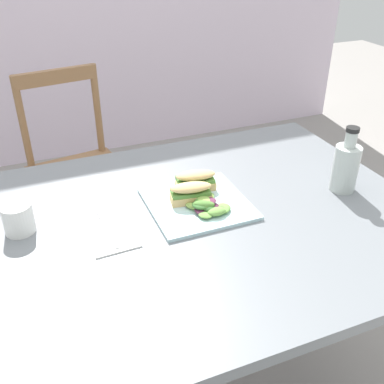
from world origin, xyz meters
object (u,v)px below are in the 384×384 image
(sandwich_half_front, at_px, (191,192))
(bottle_cold_brew, at_px, (345,169))
(chair_wooden_far, at_px, (78,170))
(sandwich_half_back, at_px, (196,180))
(cup_extra_side, at_px, (18,219))
(fork_on_napkin, at_px, (106,224))
(plate_lunch, at_px, (198,204))
(dining_table, at_px, (173,257))

(sandwich_half_front, distance_m, bottle_cold_brew, 0.44)
(chair_wooden_far, relative_size, sandwich_half_back, 7.30)
(bottle_cold_brew, bearing_deg, cup_extra_side, 171.43)
(sandwich_half_front, bearing_deg, fork_on_napkin, -176.97)
(sandwich_half_front, distance_m, cup_extra_side, 0.44)
(plate_lunch, bearing_deg, fork_on_napkin, -179.83)
(cup_extra_side, bearing_deg, sandwich_half_front, -5.61)
(plate_lunch, height_order, cup_extra_side, cup_extra_side)
(chair_wooden_far, bearing_deg, dining_table, -83.06)
(chair_wooden_far, bearing_deg, cup_extra_side, -106.44)
(sandwich_half_back, height_order, cup_extra_side, cup_extra_side)
(cup_extra_side, bearing_deg, chair_wooden_far, 73.56)
(plate_lunch, distance_m, cup_extra_side, 0.46)
(plate_lunch, xyz_separation_m, cup_extra_side, (-0.46, 0.06, 0.03))
(chair_wooden_far, relative_size, plate_lunch, 3.30)
(plate_lunch, bearing_deg, chair_wooden_far, 103.01)
(plate_lunch, xyz_separation_m, bottle_cold_brew, (0.42, -0.08, 0.06))
(dining_table, relative_size, sandwich_half_back, 11.33)
(sandwich_half_back, bearing_deg, plate_lunch, -108.25)
(sandwich_half_back, xyz_separation_m, cup_extra_side, (-0.48, -0.01, -0.00))
(dining_table, xyz_separation_m, sandwich_half_front, (0.08, 0.06, 0.15))
(bottle_cold_brew, bearing_deg, sandwich_half_back, 159.79)
(plate_lunch, relative_size, fork_on_napkin, 1.42)
(sandwich_half_back, distance_m, cup_extra_side, 0.48)
(fork_on_napkin, distance_m, bottle_cold_brew, 0.68)
(dining_table, relative_size, plate_lunch, 5.13)
(plate_lunch, height_order, sandwich_half_front, sandwich_half_front)
(bottle_cold_brew, bearing_deg, chair_wooden_far, 122.78)
(chair_wooden_far, distance_m, cup_extra_side, 0.94)
(dining_table, bearing_deg, fork_on_napkin, 163.37)
(bottle_cold_brew, bearing_deg, fork_on_napkin, 173.56)
(sandwich_half_front, xyz_separation_m, sandwich_half_back, (0.04, 0.06, 0.00))
(bottle_cold_brew, height_order, cup_extra_side, bottle_cold_brew)
(dining_table, bearing_deg, cup_extra_side, 163.99)
(fork_on_napkin, bearing_deg, sandwich_half_back, 14.20)
(sandwich_half_front, xyz_separation_m, fork_on_napkin, (-0.24, -0.01, -0.03))
(dining_table, bearing_deg, plate_lunch, 28.09)
(sandwich_half_front, bearing_deg, plate_lunch, -38.98)
(dining_table, height_order, cup_extra_side, cup_extra_side)
(dining_table, bearing_deg, sandwich_half_front, 38.28)
(sandwich_half_back, xyz_separation_m, fork_on_napkin, (-0.28, -0.07, -0.03))
(sandwich_half_front, relative_size, cup_extra_side, 1.57)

